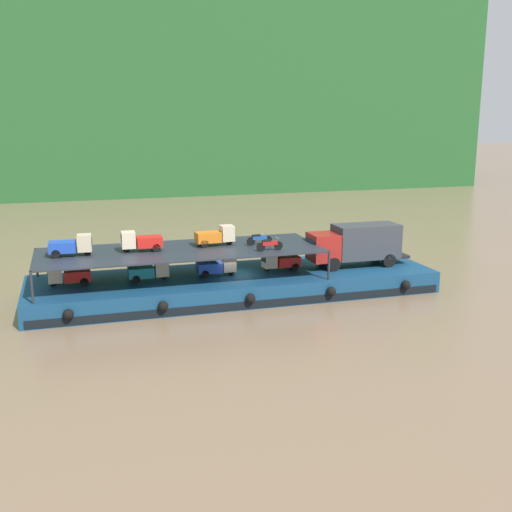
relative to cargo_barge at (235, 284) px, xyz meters
name	(u,v)px	position (x,y,z in m)	size (l,w,h in m)	color
ground_plane	(235,294)	(0.00, 0.03, -0.75)	(400.00, 400.00, 0.00)	#7F664C
hillside_far_bank	(127,80)	(0.00, 72.65, 17.57)	(117.72, 39.28, 32.53)	#235628
cargo_barge	(235,284)	(0.00, 0.00, 0.00)	(28.50, 8.20, 1.50)	navy
covered_lorry	(356,244)	(9.27, -0.26, 2.45)	(7.87, 2.34, 3.10)	maroon
cargo_rack	(181,251)	(-3.80, 0.03, 2.69)	(19.30, 6.88, 2.00)	#232833
mini_truck_lower_stern	(68,275)	(-11.28, 0.34, 1.44)	(2.76, 1.23, 1.38)	red
mini_truck_lower_aft	(149,271)	(-6.01, 0.00, 1.44)	(2.75, 1.22, 1.38)	teal
mini_truck_lower_mid	(217,266)	(-1.28, -0.02, 1.44)	(2.75, 1.22, 1.38)	#1E47B7
mini_truck_lower_fore	(280,261)	(3.46, 0.15, 1.44)	(2.79, 1.28, 1.38)	red
mini_truck_upper_stern	(71,245)	(-10.97, 0.24, 3.44)	(2.79, 1.29, 1.38)	#1E47B7
mini_truck_upper_mid	(141,241)	(-6.44, 0.36, 3.44)	(2.76, 1.23, 1.38)	red
mini_truck_upper_fore	(216,236)	(-1.17, 0.76, 3.44)	(2.78, 1.28, 1.38)	orange
motorcycle_upper_port	(269,244)	(1.92, -2.04, 3.18)	(1.90, 0.55, 0.87)	black
motorcycle_upper_centre	(259,239)	(1.83, 0.02, 3.18)	(1.90, 0.55, 0.87)	black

